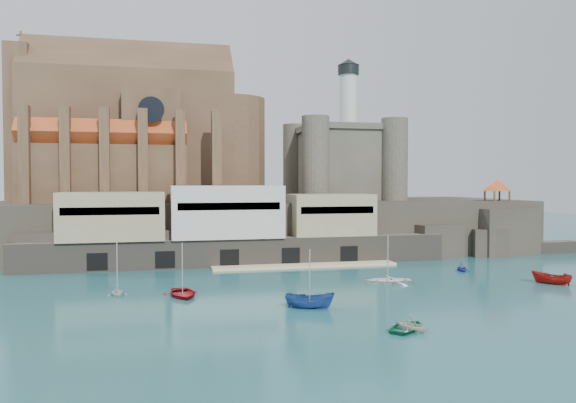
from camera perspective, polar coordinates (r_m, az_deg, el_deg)
The scene contains 15 objects.
ground at distance 73.35m, azimuth 3.87°, elevation -8.70°, with size 300.00×300.00×0.00m, color #1A5057.
promontory at distance 110.62m, azimuth -2.21°, elevation -2.51°, with size 100.00×36.00×10.00m.
quay at distance 92.93m, azimuth -6.36°, elevation -2.67°, with size 70.00×12.00×13.05m.
church at distance 111.12m, azimuth -14.76°, elevation 6.33°, with size 47.00×25.93×30.51m.
castle_keep at distance 116.20m, azimuth 5.54°, elevation 4.31°, with size 21.20×21.20×29.30m.
rock_outcrop at distance 114.26m, azimuth 20.47°, elevation -2.95°, with size 14.50×10.50×8.70m.
pavilion at distance 114.00m, azimuth 20.48°, elevation 1.43°, with size 6.40×6.40×5.40m.
boat_0 at distance 68.86m, azimuth -10.67°, elevation -9.44°, with size 4.46×1.29×6.24m, color maroon.
boat_1 at distance 53.81m, azimuth 12.45°, elevation -12.70°, with size 2.92×1.78×3.39m, color beige.
boat_2 at distance 61.58m, azimuth 2.22°, elevation -10.77°, with size 2.02×2.08×5.38m, color navy.
boat_3 at distance 54.20m, azimuth 12.10°, elevation -12.59°, with size 3.66×1.06×5.13m, color #126B42.
boat_4 at distance 71.12m, azimuth -16.95°, elevation -9.12°, with size 2.68×1.64×3.10m, color silver.
boat_5 at distance 83.33m, azimuth 25.18°, elevation -7.59°, with size 1.91×1.96×5.06m, color maroon.
boat_6 at distance 77.37m, azimuth 10.09°, elevation -8.17°, with size 4.54×1.32×6.36m, color white.
boat_7 at distance 90.21m, azimuth 17.24°, elevation -6.77°, with size 2.62×1.60×3.03m, color navy.
Camera 1 is at (-21.15, -68.90, 13.61)m, focal length 35.00 mm.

